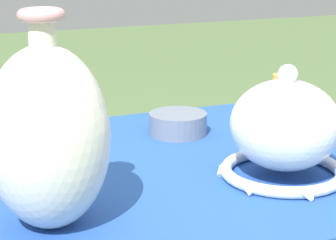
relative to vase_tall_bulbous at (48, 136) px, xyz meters
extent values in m
cylinder|color=olive|center=(0.78, 0.50, -0.55)|extent=(0.04, 0.04, 0.73)
cube|color=olive|center=(0.26, 0.18, -0.17)|extent=(1.13, 0.74, 0.03)
cube|color=#234C9E|center=(0.26, 0.18, -0.15)|extent=(1.15, 0.76, 0.01)
ellipsoid|color=white|center=(0.00, 0.00, 0.00)|extent=(0.19, 0.19, 0.28)
cylinder|color=white|center=(0.00, 0.00, 0.16)|extent=(0.04, 0.04, 0.05)
torus|color=#D19399|center=(0.00, 0.00, 0.18)|extent=(0.07, 0.07, 0.02)
torus|color=white|center=(0.44, 0.05, -0.13)|extent=(0.23, 0.23, 0.02)
ellipsoid|color=white|center=(0.44, 0.05, -0.04)|extent=(0.20, 0.20, 0.17)
sphere|color=white|center=(0.44, 0.05, 0.05)|extent=(0.04, 0.04, 0.04)
cone|color=white|center=(0.56, 0.05, -0.13)|extent=(0.01, 0.03, 0.02)
cone|color=white|center=(0.52, 0.14, -0.13)|extent=(0.03, 0.03, 0.02)
cone|color=white|center=(0.42, 0.16, -0.13)|extent=(0.03, 0.02, 0.02)
cone|color=white|center=(0.34, 0.10, -0.13)|extent=(0.02, 0.03, 0.02)
cone|color=white|center=(0.34, 0.00, -0.13)|extent=(0.02, 0.03, 0.02)
cone|color=white|center=(0.42, -0.07, -0.13)|extent=(0.03, 0.02, 0.02)
cube|color=#232328|center=(0.01, 0.42, -0.10)|extent=(0.16, 0.12, 0.10)
cube|color=orange|center=(0.02, 0.37, -0.10)|extent=(0.12, 0.03, 0.08)
ellipsoid|color=gold|center=(0.65, 0.41, -0.10)|extent=(0.10, 0.10, 0.09)
cylinder|color=gold|center=(0.65, 0.41, -0.05)|extent=(0.04, 0.04, 0.02)
cylinder|color=slate|center=(0.36, 0.37, -0.12)|extent=(0.13, 0.13, 0.05)
camera|label=1|loc=(-0.18, -0.94, 0.30)|focal=70.00mm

